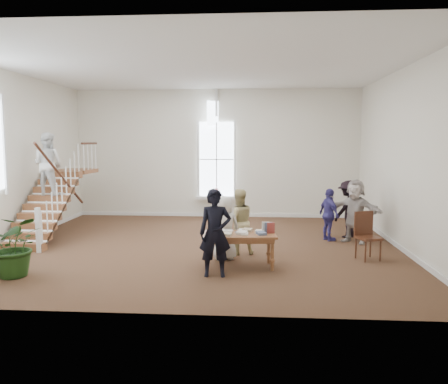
# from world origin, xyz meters

# --- Properties ---
(ground) EXTENTS (10.00, 10.00, 0.00)m
(ground) POSITION_xyz_m (0.00, 0.00, 0.00)
(ground) COLOR #402C19
(ground) RESTS_ON ground
(room_shell) EXTENTS (10.49, 10.00, 10.00)m
(room_shell) POSITION_xyz_m (-0.00, 4.39, 0.40)
(room_shell) COLOR silver
(room_shell) RESTS_ON ground
(staircase) EXTENTS (1.10, 4.10, 2.92)m
(staircase) POSITION_xyz_m (-4.34, 0.75, 1.62)
(staircase) COLOR brown
(staircase) RESTS_ON ground
(library_table) EXTENTS (1.62, 0.92, 0.79)m
(library_table) POSITION_xyz_m (1.02, -1.84, 0.65)
(library_table) COLOR brown
(library_table) RESTS_ON ground
(police_officer) EXTENTS (0.68, 0.48, 1.76)m
(police_officer) POSITION_xyz_m (0.57, -2.49, 0.88)
(police_officer) COLOR black
(police_officer) RESTS_ON ground
(elderly_woman) EXTENTS (0.82, 0.66, 1.46)m
(elderly_woman) POSITION_xyz_m (0.67, -1.24, 0.73)
(elderly_woman) COLOR silver
(elderly_woman) RESTS_ON ground
(person_yellow) EXTENTS (0.90, 0.79, 1.56)m
(person_yellow) POSITION_xyz_m (0.97, -0.74, 0.78)
(person_yellow) COLOR #CAB97E
(person_yellow) RESTS_ON ground
(woman_cluster_a) EXTENTS (0.65, 0.90, 1.42)m
(woman_cluster_a) POSITION_xyz_m (3.37, 0.86, 0.71)
(woman_cluster_a) COLOR #403888
(woman_cluster_a) RESTS_ON ground
(woman_cluster_b) EXTENTS (1.16, 1.14, 1.60)m
(woman_cluster_b) POSITION_xyz_m (3.97, 1.31, 0.80)
(woman_cluster_b) COLOR black
(woman_cluster_b) RESTS_ON ground
(woman_cluster_c) EXTENTS (1.57, 1.32, 1.69)m
(woman_cluster_c) POSITION_xyz_m (4.00, 0.66, 0.85)
(woman_cluster_c) COLOR #B4A8A2
(woman_cluster_c) RESTS_ON ground
(floor_plant) EXTENTS (1.33, 1.23, 1.24)m
(floor_plant) POSITION_xyz_m (-3.40, -2.79, 0.62)
(floor_plant) COLOR #1A3812
(floor_plant) RESTS_ON ground
(side_chair) EXTENTS (0.60, 0.60, 1.09)m
(side_chair) POSITION_xyz_m (3.90, -0.97, 0.61)
(side_chair) COLOR #3A1B0F
(side_chair) RESTS_ON ground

